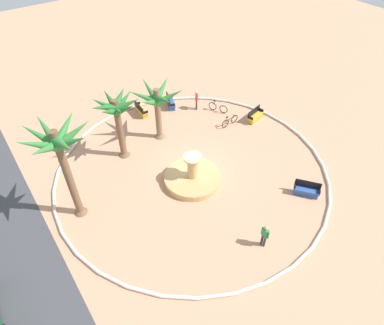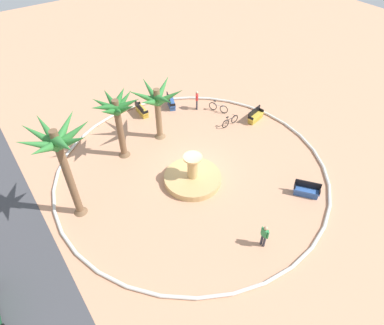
{
  "view_description": "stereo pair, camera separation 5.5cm",
  "coord_description": "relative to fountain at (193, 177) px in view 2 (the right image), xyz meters",
  "views": [
    {
      "loc": [
        -13.59,
        9.67,
        16.18
      ],
      "look_at": [
        -0.25,
        0.16,
        1.0
      ],
      "focal_mm": 31.78,
      "sensor_mm": 36.0,
      "label": 1
    },
    {
      "loc": [
        -13.62,
        9.62,
        16.18
      ],
      "look_at": [
        -0.25,
        0.16,
        1.0
      ],
      "focal_mm": 31.78,
      "sensor_mm": 36.0,
      "label": 2
    }
  ],
  "objects": [
    {
      "name": "ground_plane",
      "position": [
        0.85,
        -0.53,
        -0.31
      ],
      "size": [
        80.0,
        80.0,
        0.0
      ],
      "primitive_type": "plane",
      "color": "tan"
    },
    {
      "name": "plaza_curb",
      "position": [
        0.85,
        -0.53,
        -0.21
      ],
      "size": [
        18.33,
        18.33,
        0.2
      ],
      "primitive_type": "torus",
      "color": "silver",
      "rests_on": "ground"
    },
    {
      "name": "fountain",
      "position": [
        0.0,
        0.0,
        0.0
      ],
      "size": [
        3.76,
        3.76,
        2.13
      ],
      "color": "tan",
      "rests_on": "ground"
    },
    {
      "name": "palm_tree_near_fountain",
      "position": [
        1.76,
        7.05,
        4.69
      ],
      "size": [
        3.99,
        3.82,
        6.44
      ],
      "color": "brown",
      "rests_on": "ground"
    },
    {
      "name": "palm_tree_by_curb",
      "position": [
        5.26,
        -0.68,
        2.85
      ],
      "size": [
        4.13,
        3.8,
        4.37
      ],
      "color": "brown",
      "rests_on": "ground"
    },
    {
      "name": "palm_tree_mid_plaza",
      "position": [
        4.96,
        2.47,
        3.38
      ],
      "size": [
        3.24,
        3.28,
        4.83
      ],
      "color": "brown",
      "rests_on": "ground"
    },
    {
      "name": "bench_east",
      "position": [
        2.66,
        -8.08,
        0.04
      ],
      "size": [
        0.85,
        1.67,
        1.0
      ],
      "color": "gold",
      "rests_on": "ground"
    },
    {
      "name": "bench_west",
      "position": [
        8.27,
        -3.62,
        0.04
      ],
      "size": [
        1.67,
        1.08,
        1.0
      ],
      "color": "#335BA8",
      "rests_on": "ground"
    },
    {
      "name": "bench_north",
      "position": [
        8.7,
        -1.02,
        0.04
      ],
      "size": [
        1.63,
        0.61,
        1.0
      ],
      "color": "gold",
      "rests_on": "ground"
    },
    {
      "name": "bench_southeast",
      "position": [
        -5.15,
        -5.14,
        0.04
      ],
      "size": [
        1.58,
        1.37,
        1.0
      ],
      "color": "#335BA8",
      "rests_on": "ground"
    },
    {
      "name": "bicycle_red_frame",
      "position": [
        3.32,
        -5.98,
        0.08
      ],
      "size": [
        0.44,
        1.72,
        0.94
      ],
      "color": "black",
      "rests_on": "ground"
    },
    {
      "name": "bicycle_by_lamppost",
      "position": [
        5.37,
        -6.42,
        0.08
      ],
      "size": [
        1.57,
        0.82,
        0.94
      ],
      "color": "black",
      "rests_on": "ground"
    },
    {
      "name": "person_cyclist_helmet",
      "position": [
        6.68,
        -5.18,
        0.65
      ],
      "size": [
        0.44,
        0.37,
        1.7
      ],
      "color": "#33333D",
      "rests_on": "ground"
    },
    {
      "name": "person_pedestrian_stroll",
      "position": [
        -6.27,
        -0.28,
        0.61
      ],
      "size": [
        0.53,
        0.22,
        1.64
      ],
      "color": "#33333D",
      "rests_on": "ground"
    }
  ]
}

